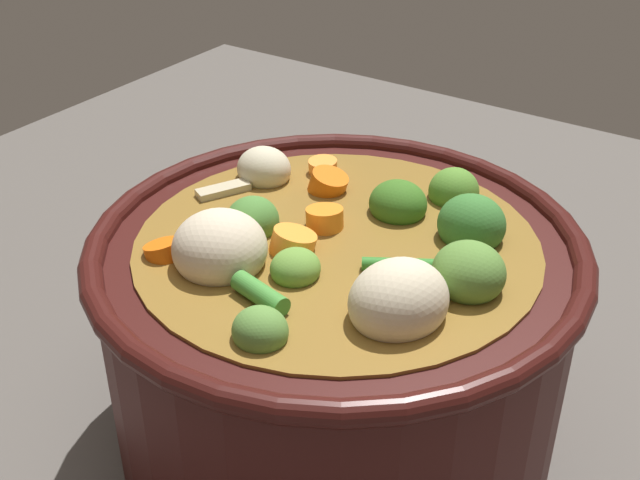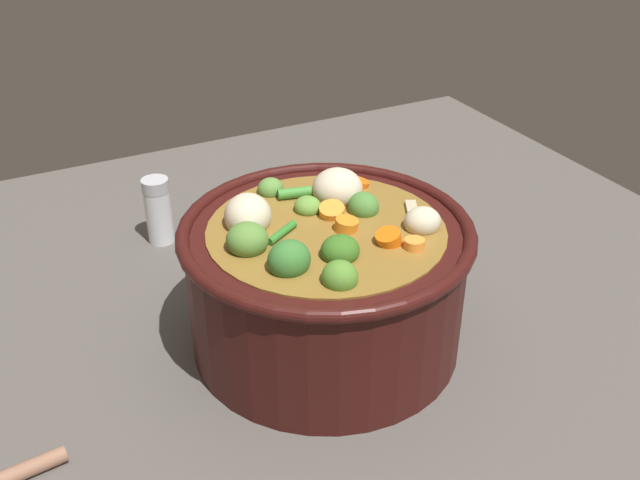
# 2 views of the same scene
# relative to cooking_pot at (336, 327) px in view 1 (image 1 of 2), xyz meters

# --- Properties ---
(ground_plane) EXTENTS (1.10, 1.10, 0.00)m
(ground_plane) POSITION_rel_cooking_pot_xyz_m (-0.00, 0.00, -0.07)
(ground_plane) COLOR #514C47
(cooking_pot) EXTENTS (0.29, 0.29, 0.16)m
(cooking_pot) POSITION_rel_cooking_pot_xyz_m (0.00, 0.00, 0.00)
(cooking_pot) COLOR #38110F
(cooking_pot) RESTS_ON ground_plane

